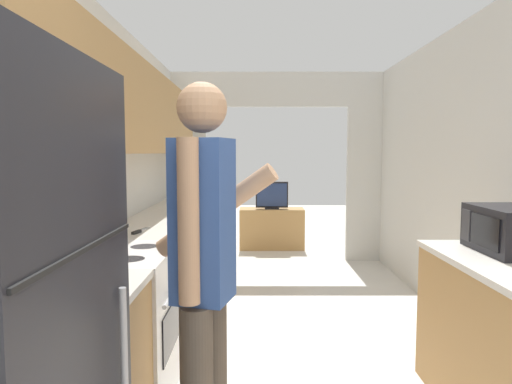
{
  "coord_description": "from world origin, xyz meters",
  "views": [
    {
      "loc": [
        -0.27,
        -0.52,
        1.45
      ],
      "look_at": [
        -0.26,
        2.75,
        1.17
      ],
      "focal_mm": 32.0,
      "sensor_mm": 36.0,
      "label": 1
    }
  ],
  "objects_px": {
    "microwave": "(511,230)",
    "tv_cabinet": "(270,228)",
    "range_oven": "(116,326)",
    "television": "(271,196)",
    "person": "(202,282)",
    "knife": "(137,231)"
  },
  "relations": [
    {
      "from": "microwave",
      "to": "tv_cabinet",
      "type": "distance_m",
      "value": 4.52
    },
    {
      "from": "range_oven",
      "to": "microwave",
      "type": "bearing_deg",
      "value": -0.17
    },
    {
      "from": "tv_cabinet",
      "to": "television",
      "type": "distance_m",
      "value": 0.51
    },
    {
      "from": "tv_cabinet",
      "to": "television",
      "type": "bearing_deg",
      "value": -90.0
    },
    {
      "from": "range_oven",
      "to": "television",
      "type": "xyz_separation_m",
      "value": [
        1.04,
        4.25,
        0.36
      ]
    },
    {
      "from": "range_oven",
      "to": "television",
      "type": "bearing_deg",
      "value": 76.21
    },
    {
      "from": "person",
      "to": "knife",
      "type": "bearing_deg",
      "value": 38.38
    },
    {
      "from": "microwave",
      "to": "television",
      "type": "distance_m",
      "value": 4.43
    },
    {
      "from": "microwave",
      "to": "knife",
      "type": "bearing_deg",
      "value": 163.81
    },
    {
      "from": "person",
      "to": "television",
      "type": "bearing_deg",
      "value": 9.49
    },
    {
      "from": "range_oven",
      "to": "tv_cabinet",
      "type": "bearing_deg",
      "value": 76.34
    },
    {
      "from": "tv_cabinet",
      "to": "person",
      "type": "bearing_deg",
      "value": -95.06
    },
    {
      "from": "microwave",
      "to": "television",
      "type": "xyz_separation_m",
      "value": [
        -1.22,
        4.26,
        -0.21
      ]
    },
    {
      "from": "person",
      "to": "television",
      "type": "relative_size",
      "value": 3.56
    },
    {
      "from": "television",
      "to": "microwave",
      "type": "bearing_deg",
      "value": -74.05
    },
    {
      "from": "range_oven",
      "to": "tv_cabinet",
      "type": "relative_size",
      "value": 1.06
    },
    {
      "from": "person",
      "to": "television",
      "type": "height_order",
      "value": "person"
    },
    {
      "from": "television",
      "to": "tv_cabinet",
      "type": "bearing_deg",
      "value": 90.0
    },
    {
      "from": "microwave",
      "to": "tv_cabinet",
      "type": "height_order",
      "value": "microwave"
    },
    {
      "from": "range_oven",
      "to": "person",
      "type": "bearing_deg",
      "value": -52.43
    },
    {
      "from": "range_oven",
      "to": "television",
      "type": "distance_m",
      "value": 4.39
    },
    {
      "from": "microwave",
      "to": "knife",
      "type": "relative_size",
      "value": 1.66
    }
  ]
}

